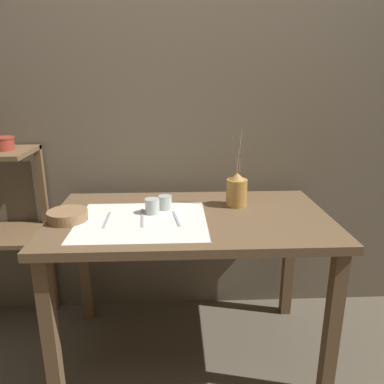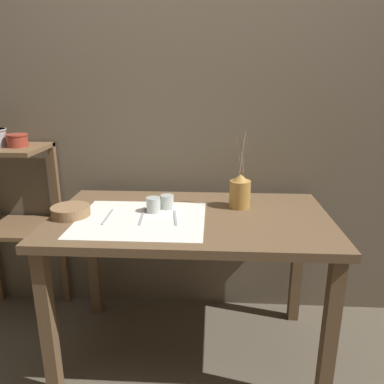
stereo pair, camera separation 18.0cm
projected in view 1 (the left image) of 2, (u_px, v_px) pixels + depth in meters
The scene contains 12 objects.
ground_plane at pixel (190, 350), 2.07m from camera, with size 12.00×12.00×0.00m, color brown.
stone_wall_back at pixel (187, 121), 2.20m from camera, with size 7.00×0.06×2.40m.
wooden_table at pixel (190, 234), 1.86m from camera, with size 1.36×0.78×0.80m.
linen_cloth at pixel (142, 221), 1.76m from camera, with size 0.61×0.51×0.00m.
pitcher_with_flowers at pixel (237, 190), 1.95m from camera, with size 0.11×0.11×0.39m.
wooden_bowl at pixel (68, 216), 1.76m from camera, with size 0.19×0.19×0.05m.
glass_tumbler_near at pixel (152, 206), 1.85m from camera, with size 0.07×0.07×0.07m.
glass_tumbler_far at pixel (165, 203), 1.90m from camera, with size 0.07×0.07×0.07m.
fork_outer at pixel (107, 220), 1.76m from camera, with size 0.01×0.20×0.00m.
spoon_outer at pixel (142, 214), 1.83m from camera, with size 0.03×0.22×0.02m.
knife_center at pixel (176, 218), 1.78m from camera, with size 0.04×0.20×0.00m.
metal_pot_small at pixel (3, 143), 1.96m from camera, with size 0.12×0.12×0.07m.
Camera 1 is at (-0.07, -1.72, 1.44)m, focal length 35.00 mm.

